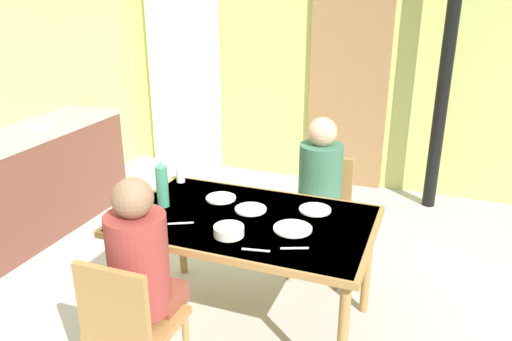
% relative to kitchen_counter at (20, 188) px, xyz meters
% --- Properties ---
extents(ground_plane, '(6.94, 6.94, 0.00)m').
position_rel_kitchen_counter_xyz_m(ground_plane, '(1.78, -0.41, -0.45)').
color(ground_plane, '#B5B4B0').
extents(wall_back, '(4.42, 0.10, 2.74)m').
position_rel_kitchen_counter_xyz_m(wall_back, '(1.78, 2.26, 0.92)').
color(wall_back, '#BBC469').
rests_on(wall_back, ground_plane).
extents(door_wooden, '(0.80, 0.05, 2.00)m').
position_rel_kitchen_counter_xyz_m(door_wooden, '(2.29, 2.18, 0.55)').
color(door_wooden, olive).
rests_on(door_wooden, ground_plane).
extents(stove_pipe_column, '(0.12, 0.12, 2.74)m').
position_rel_kitchen_counter_xyz_m(stove_pipe_column, '(3.20, 1.91, 0.92)').
color(stove_pipe_column, black).
rests_on(stove_pipe_column, ground_plane).
extents(curtain_panel, '(0.90, 0.03, 2.30)m').
position_rel_kitchen_counter_xyz_m(curtain_panel, '(0.41, 2.16, 0.70)').
color(curtain_panel, white).
rests_on(curtain_panel, ground_plane).
extents(kitchen_counter, '(0.61, 2.13, 0.91)m').
position_rel_kitchen_counter_xyz_m(kitchen_counter, '(0.00, 0.00, 0.00)').
color(kitchen_counter, brown).
rests_on(kitchen_counter, ground_plane).
extents(dining_table, '(1.49, 0.93, 0.75)m').
position_rel_kitchen_counter_xyz_m(dining_table, '(2.21, -0.43, 0.23)').
color(dining_table, '#9D713D').
rests_on(dining_table, ground_plane).
extents(chair_near_diner, '(0.40, 0.40, 0.87)m').
position_rel_kitchen_counter_xyz_m(chair_near_diner, '(1.91, -1.25, 0.05)').
color(chair_near_diner, '#9D713D').
rests_on(chair_near_diner, ground_plane).
extents(chair_far_diner, '(0.40, 0.40, 0.87)m').
position_rel_kitchen_counter_xyz_m(chair_far_diner, '(2.48, 0.39, 0.05)').
color(chair_far_diner, '#9D713D').
rests_on(chair_far_diner, ground_plane).
extents(person_near_diner, '(0.30, 0.37, 0.77)m').
position_rel_kitchen_counter_xyz_m(person_near_diner, '(1.91, -1.11, 0.33)').
color(person_near_diner, brown).
rests_on(person_near_diner, ground_plane).
extents(person_far_diner, '(0.30, 0.37, 0.77)m').
position_rel_kitchen_counter_xyz_m(person_far_diner, '(2.48, 0.25, 0.33)').
color(person_far_diner, '#2E5C51').
rests_on(person_far_diner, ground_plane).
extents(water_bottle_green_near, '(0.07, 0.07, 0.30)m').
position_rel_kitchen_counter_xyz_m(water_bottle_green_near, '(1.66, -0.45, 0.44)').
color(water_bottle_green_near, '#3B886A').
rests_on(water_bottle_green_near, dining_table).
extents(serving_bowl_center, '(0.17, 0.17, 0.05)m').
position_rel_kitchen_counter_xyz_m(serving_bowl_center, '(2.20, -0.66, 0.33)').
color(serving_bowl_center, silver).
rests_on(serving_bowl_center, dining_table).
extents(dinner_plate_near_left, '(0.20, 0.20, 0.01)m').
position_rel_kitchen_counter_xyz_m(dinner_plate_near_left, '(2.19, -0.31, 0.30)').
color(dinner_plate_near_left, white).
rests_on(dinner_plate_near_left, dining_table).
extents(dinner_plate_near_right, '(0.22, 0.22, 0.01)m').
position_rel_kitchen_counter_xyz_m(dinner_plate_near_right, '(2.51, -0.47, 0.30)').
color(dinner_plate_near_right, white).
rests_on(dinner_plate_near_right, dining_table).
extents(dinner_plate_far_center, '(0.20, 0.20, 0.01)m').
position_rel_kitchen_counter_xyz_m(dinner_plate_far_center, '(2.56, -0.18, 0.30)').
color(dinner_plate_far_center, white).
rests_on(dinner_plate_far_center, dining_table).
extents(dinner_plate_far_side, '(0.19, 0.19, 0.01)m').
position_rel_kitchen_counter_xyz_m(dinner_plate_far_side, '(1.95, -0.22, 0.30)').
color(dinner_plate_far_side, white).
rests_on(dinner_plate_far_side, dining_table).
extents(drinking_glass_by_near_diner, '(0.06, 0.06, 0.10)m').
position_rel_kitchen_counter_xyz_m(drinking_glass_by_near_diner, '(1.56, -0.06, 0.35)').
color(drinking_glass_by_near_diner, silver).
rests_on(drinking_glass_by_near_diner, dining_table).
extents(cutlery_knife_near, '(0.14, 0.08, 0.00)m').
position_rel_kitchen_counter_xyz_m(cutlery_knife_near, '(1.88, -0.63, 0.30)').
color(cutlery_knife_near, silver).
rests_on(cutlery_knife_near, dining_table).
extents(cutlery_fork_near, '(0.15, 0.04, 0.00)m').
position_rel_kitchen_counter_xyz_m(cutlery_fork_near, '(2.40, -0.77, 0.30)').
color(cutlery_fork_near, silver).
rests_on(cutlery_fork_near, dining_table).
extents(cutlery_knife_far, '(0.14, 0.07, 0.00)m').
position_rel_kitchen_counter_xyz_m(cutlery_knife_far, '(2.58, -0.68, 0.30)').
color(cutlery_knife_far, silver).
rests_on(cutlery_knife_far, dining_table).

